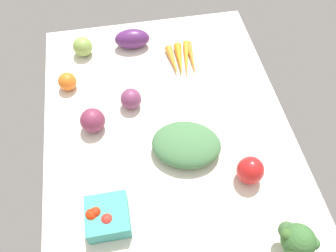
{
  "coord_description": "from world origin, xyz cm",
  "views": [
    {
      "loc": [
        -59.38,
        10.69,
        92.69
      ],
      "look_at": [
        0.0,
        0.0,
        4.0
      ],
      "focal_mm": 37.4,
      "sensor_mm": 36.0,
      "label": 1
    }
  ],
  "objects": [
    {
      "name": "berry_basket",
      "position": [
        -25.83,
        20.76,
        5.26
      ],
      "size": [
        10.94,
        10.94,
        6.98
      ],
      "color": "teal",
      "rests_on": "tablecloth"
    },
    {
      "name": "carrot_bunch",
      "position": [
        27.53,
        -10.04,
        3.28
      ],
      "size": [
        17.6,
        10.29,
        2.88
      ],
      "color": "orange",
      "rests_on": "tablecloth"
    },
    {
      "name": "red_onion_near_basket",
      "position": [
        11.51,
        9.98,
        5.37
      ],
      "size": [
        6.73,
        6.73,
        6.73
      ],
      "primitive_type": "sphere",
      "color": "#78365C",
      "rests_on": "tablecloth"
    },
    {
      "name": "red_onion_center",
      "position": [
        4.87,
        22.44,
        5.82
      ],
      "size": [
        7.64,
        7.64,
        7.64
      ],
      "primitive_type": "sphere",
      "color": "#7A2D49",
      "rests_on": "tablecloth"
    },
    {
      "name": "broccoli_head",
      "position": [
        -41.18,
        -23.47,
        9.3
      ],
      "size": [
        9.67,
        8.96,
        11.67
      ],
      "color": "#98C48A",
      "rests_on": "tablecloth"
    },
    {
      "name": "bell_pepper_red",
      "position": [
        -20.06,
        -19.43,
        6.25
      ],
      "size": [
        9.88,
        9.88,
        8.51
      ],
      "primitive_type": "ellipsoid",
      "rotation": [
        0.0,
        0.0,
        4.32
      ],
      "color": "red",
      "rests_on": "tablecloth"
    },
    {
      "name": "eggplant",
      "position": [
        38.98,
        6.21,
        5.53
      ],
      "size": [
        7.93,
        13.15,
        7.07
      ],
      "primitive_type": "ellipsoid",
      "rotation": [
        0.0,
        0.0,
        4.64
      ],
      "color": "#552561",
      "rests_on": "tablecloth"
    },
    {
      "name": "heirloom_tomato_green",
      "position": [
        38.23,
        24.11,
        5.47
      ],
      "size": [
        6.94,
        6.94,
        6.94
      ],
      "primitive_type": "sphere",
      "color": "#85A64D",
      "rests_on": "tablecloth"
    },
    {
      "name": "tablecloth",
      "position": [
        0.0,
        0.0,
        1.0
      ],
      "size": [
        104.0,
        76.0,
        2.0
      ],
      "primitive_type": "cube",
      "color": "silver",
      "rests_on": "ground"
    },
    {
      "name": "leafy_greens_clump",
      "position": [
        -8.23,
        -3.96,
        5.29
      ],
      "size": [
        20.76,
        23.85,
        6.57
      ],
      "primitive_type": "ellipsoid",
      "rotation": [
        0.0,
        0.0,
        4.43
      ],
      "color": "#437345",
      "rests_on": "tablecloth"
    },
    {
      "name": "heirloom_tomato_orange",
      "position": [
        22.83,
        29.9,
        5.04
      ],
      "size": [
        6.07,
        6.07,
        6.07
      ],
      "primitive_type": "sphere",
      "color": "orange",
      "rests_on": "tablecloth"
    }
  ]
}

